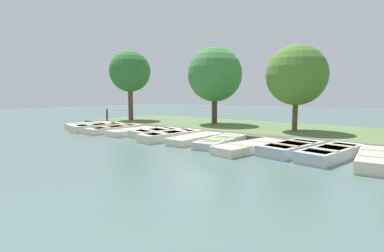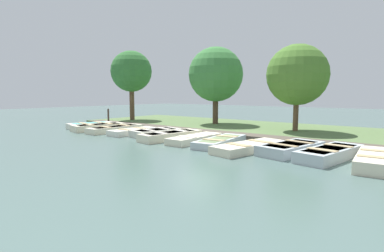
{
  "view_description": "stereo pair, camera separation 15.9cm",
  "coord_description": "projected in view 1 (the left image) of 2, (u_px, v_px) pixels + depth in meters",
  "views": [
    {
      "loc": [
        12.4,
        9.23,
        2.26
      ],
      "look_at": [
        0.59,
        0.03,
        0.65
      ],
      "focal_mm": 28.0,
      "sensor_mm": 36.0,
      "label": 1
    },
    {
      "loc": [
        12.31,
        9.36,
        2.26
      ],
      "look_at": [
        0.59,
        0.03,
        0.65
      ],
      "focal_mm": 28.0,
      "sensor_mm": 36.0,
      "label": 2
    }
  ],
  "objects": [
    {
      "name": "rowboat_11",
      "position": [
        377.0,
        159.0,
        9.42
      ],
      "size": [
        3.25,
        1.35,
        0.42
      ],
      "rotation": [
        0.0,
        0.0,
        0.09
      ],
      "color": "beige",
      "rests_on": "ground_plane"
    },
    {
      "name": "park_tree_left",
      "position": [
        215.0,
        75.0,
        20.71
      ],
      "size": [
        3.76,
        3.76,
        5.48
      ],
      "color": "#4C3828",
      "rests_on": "ground_plane"
    },
    {
      "name": "rowboat_0",
      "position": [
        89.0,
        125.0,
        19.78
      ],
      "size": [
        2.96,
        1.55,
        0.38
      ],
      "rotation": [
        0.0,
        0.0,
        -0.17
      ],
      "color": "silver",
      "rests_on": "ground_plane"
    },
    {
      "name": "rowboat_9",
      "position": [
        292.0,
        148.0,
        11.39
      ],
      "size": [
        3.08,
        1.79,
        0.41
      ],
      "rotation": [
        0.0,
        0.0,
        -0.2
      ],
      "color": "#B2BCC1",
      "rests_on": "ground_plane"
    },
    {
      "name": "rowboat_1",
      "position": [
        98.0,
        127.0,
        18.58
      ],
      "size": [
        3.34,
        1.81,
        0.41
      ],
      "rotation": [
        0.0,
        0.0,
        -0.21
      ],
      "color": "beige",
      "rests_on": "ground_plane"
    },
    {
      "name": "rowboat_2",
      "position": [
        115.0,
        129.0,
        17.82
      ],
      "size": [
        3.49,
        1.15,
        0.36
      ],
      "rotation": [
        0.0,
        0.0,
        -0.03
      ],
      "color": "beige",
      "rests_on": "ground_plane"
    },
    {
      "name": "rowboat_8",
      "position": [
        250.0,
        147.0,
        11.91
      ],
      "size": [
        3.64,
        1.73,
        0.34
      ],
      "rotation": [
        0.0,
        0.0,
        -0.19
      ],
      "color": "beige",
      "rests_on": "ground_plane"
    },
    {
      "name": "dock_walkway",
      "position": [
        211.0,
        133.0,
        16.5
      ],
      "size": [
        1.08,
        21.9,
        0.23
      ],
      "color": "#51473D",
      "rests_on": "ground_plane"
    },
    {
      "name": "mooring_post_near",
      "position": [
        107.0,
        116.0,
        22.27
      ],
      "size": [
        0.13,
        0.13,
        1.17
      ],
      "color": "#47382D",
      "rests_on": "ground_plane"
    },
    {
      "name": "ground_plane",
      "position": [
        199.0,
        137.0,
        15.61
      ],
      "size": [
        80.0,
        80.0,
        0.0
      ],
      "primitive_type": "plane",
      "color": "#4C6660"
    },
    {
      "name": "rowboat_4",
      "position": [
        156.0,
        132.0,
        16.11
      ],
      "size": [
        2.82,
        1.64,
        0.38
      ],
      "rotation": [
        0.0,
        0.0,
        -0.16
      ],
      "color": "beige",
      "rests_on": "ground_plane"
    },
    {
      "name": "rowboat_10",
      "position": [
        331.0,
        153.0,
        10.46
      ],
      "size": [
        3.39,
        1.63,
        0.42
      ],
      "rotation": [
        0.0,
        0.0,
        -0.18
      ],
      "color": "#B2BCC1",
      "rests_on": "ground_plane"
    },
    {
      "name": "rowboat_5",
      "position": [
        171.0,
        136.0,
        14.81
      ],
      "size": [
        3.48,
        1.51,
        0.41
      ],
      "rotation": [
        0.0,
        0.0,
        -0.15
      ],
      "color": "beige",
      "rests_on": "ground_plane"
    },
    {
      "name": "shore_bank",
      "position": [
        244.0,
        127.0,
        19.53
      ],
      "size": [
        8.0,
        24.0,
        0.17
      ],
      "color": "#567042",
      "rests_on": "ground_plane"
    },
    {
      "name": "park_tree_center",
      "position": [
        296.0,
        75.0,
        16.75
      ],
      "size": [
        3.4,
        3.4,
        5.02
      ],
      "color": "brown",
      "rests_on": "ground_plane"
    },
    {
      "name": "park_tree_far_left",
      "position": [
        130.0,
        72.0,
        23.94
      ],
      "size": [
        3.27,
        3.27,
        5.7
      ],
      "color": "brown",
      "rests_on": "ground_plane"
    },
    {
      "name": "rowboat_3",
      "position": [
        132.0,
        131.0,
        16.83
      ],
      "size": [
        2.87,
        1.03,
        0.33
      ],
      "rotation": [
        0.0,
        0.0,
        -0.0
      ],
      "color": "silver",
      "rests_on": "ground_plane"
    },
    {
      "name": "rowboat_6",
      "position": [
        195.0,
        139.0,
        14.05
      ],
      "size": [
        3.14,
        1.02,
        0.34
      ],
      "rotation": [
        0.0,
        0.0,
        -0.0
      ],
      "color": "beige",
      "rests_on": "ground_plane"
    },
    {
      "name": "rowboat_7",
      "position": [
        221.0,
        141.0,
        13.29
      ],
      "size": [
        3.49,
        1.46,
        0.33
      ],
      "rotation": [
        0.0,
        0.0,
        0.12
      ],
      "color": "#B2BCC1",
      "rests_on": "ground_plane"
    }
  ]
}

